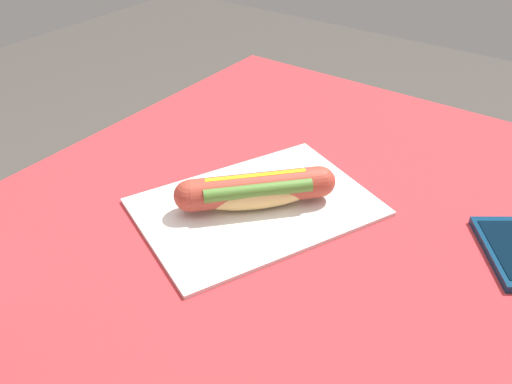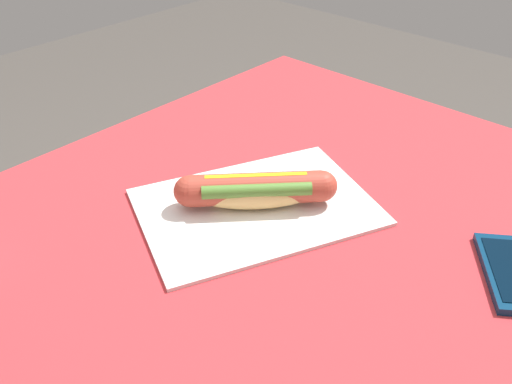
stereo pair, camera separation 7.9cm
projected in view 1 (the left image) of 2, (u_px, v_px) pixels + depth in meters
The scene contains 4 objects.
dining_table at pixel (268, 304), 0.84m from camera, with size 1.09×0.85×0.74m.
paper_wrapper at pixel (256, 207), 0.81m from camera, with size 0.34×0.23×0.01m, color silver.
hot_dog at pixel (256, 190), 0.79m from camera, with size 0.19×0.18×0.05m.
cell_phone at pixel (512, 252), 0.72m from camera, with size 0.15×0.14×0.01m.
Camera 1 is at (0.49, 0.33, 1.22)m, focal length 38.12 mm.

